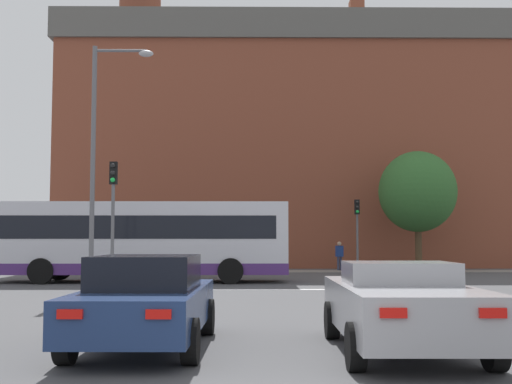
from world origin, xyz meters
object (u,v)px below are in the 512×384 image
Objects in this scene: car_roadster_right at (401,305)px; street_lamp_junction at (102,143)px; car_saloon_left at (147,300)px; pedestrian_walking_east at (226,255)px; pedestrian_waiting at (238,252)px; bus_crossing_lead at (142,239)px; traffic_light_near_left at (113,203)px; traffic_light_far_right at (357,223)px; pedestrian_walking_west at (339,254)px.

car_roadster_right is 0.54× the size of street_lamp_junction.
car_saloon_left reaches higher than car_roadster_right.
street_lamp_junction is at bearing 122.67° from car_roadster_right.
pedestrian_walking_east reaches higher than car_roadster_right.
street_lamp_junction is 4.62× the size of pedestrian_waiting.
car_roadster_right is 17.56m from bus_crossing_lead.
car_saloon_left is 12.90m from traffic_light_near_left.
traffic_light_near_left is 2.47× the size of pedestrian_waiting.
traffic_light_far_right is 2.14× the size of pedestrian_waiting.
car_saloon_left is 2.51× the size of pedestrian_waiting.
pedestrian_waiting reaches higher than pedestrian_walking_east.
pedestrian_walking_east is (-3.52, 24.36, 0.20)m from car_roadster_right.
pedestrian_walking_east is at bearing 72.76° from traffic_light_near_left.
bus_crossing_lead is 2.64× the size of traffic_light_near_left.
car_saloon_left is at bearing 174.25° from car_roadster_right.
car_roadster_right is 0.38× the size of bus_crossing_lead.
bus_crossing_lead is 6.52× the size of pedestrian_waiting.
pedestrian_walking_east is (3.60, 11.59, -2.07)m from traffic_light_near_left.
car_saloon_left is 26.25m from pedestrian_walking_west.
bus_crossing_lead is at bearing -169.88° from pedestrian_walking_east.
street_lamp_junction is at bearing 107.62° from car_saloon_left.
car_saloon_left is at bearing -75.52° from traffic_light_near_left.
traffic_light_near_left is 12.51m from pedestrian_waiting.
bus_crossing_lead reaches higher than car_saloon_left.
pedestrian_waiting is at bearing -10.60° from pedestrian_walking_west.
bus_crossing_lead is 3.70m from traffic_light_near_left.
pedestrian_walking_west reaches higher than pedestrian_walking_east.
traffic_light_far_right is 2.44× the size of pedestrian_walking_east.
car_saloon_left is 1.00× the size of car_roadster_right.
car_roadster_right is at bearing 51.37° from pedestrian_waiting.
street_lamp_junction reaches higher than pedestrian_walking_east.
traffic_light_near_left is 15.79m from traffic_light_far_right.
traffic_light_near_left is 2.82× the size of pedestrian_walking_east.
traffic_light_far_right is 0.46× the size of street_lamp_junction.
pedestrian_walking_west reaches higher than car_roadster_right.
traffic_light_far_right is (3.48, 24.47, 1.90)m from car_roadster_right.
traffic_light_far_right is (10.14, 8.25, 0.90)m from bus_crossing_lead.
street_lamp_junction is 13.88m from pedestrian_waiting.
traffic_light_near_left reaches higher than car_saloon_left.
street_lamp_junction reaches higher than bus_crossing_lead.
pedestrian_walking_east is at bearing -42.29° from pedestrian_waiting.
car_saloon_left is at bearing 50.14° from pedestrian_walking_west.
street_lamp_junction is at bearing -130.49° from traffic_light_far_right.
traffic_light_near_left is (-3.18, 12.30, 2.24)m from car_saloon_left.
street_lamp_junction is 5.28× the size of pedestrian_walking_east.
pedestrian_walking_west is at bearing 85.01° from car_roadster_right.
pedestrian_waiting is at bearing -24.69° from bus_crossing_lead.
car_roadster_right is 2.51× the size of pedestrian_waiting.
pedestrian_walking_east is at bearing -179.15° from traffic_light_far_right.
car_roadster_right is 14.55m from street_lamp_junction.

